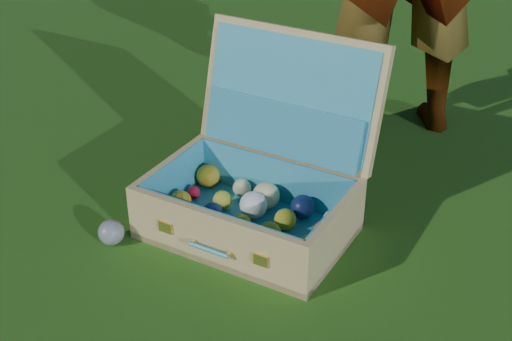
{
  "coord_description": "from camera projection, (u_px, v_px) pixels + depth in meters",
  "views": [
    {
      "loc": [
        0.4,
        -1.4,
        1.12
      ],
      "look_at": [
        -0.11,
        0.17,
        0.16
      ],
      "focal_mm": 50.0,
      "sensor_mm": 36.0,
      "label": 1
    }
  ],
  "objects": [
    {
      "name": "suitcase",
      "position": [
        263.0,
        176.0,
        1.92
      ],
      "size": [
        0.61,
        0.57,
        0.49
      ],
      "rotation": [
        0.0,
        0.0,
        -0.2
      ],
      "color": "tan",
      "rests_on": "ground"
    },
    {
      "name": "ground",
      "position": [
        277.0,
        263.0,
        1.82
      ],
      "size": [
        60.0,
        60.0,
        0.0
      ],
      "primitive_type": "plane",
      "color": "#215114",
      "rests_on": "ground"
    },
    {
      "name": "stray_ball",
      "position": [
        111.0,
        232.0,
        1.87
      ],
      "size": [
        0.07,
        0.07,
        0.07
      ],
      "primitive_type": "sphere",
      "color": "#386793",
      "rests_on": "ground"
    }
  ]
}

